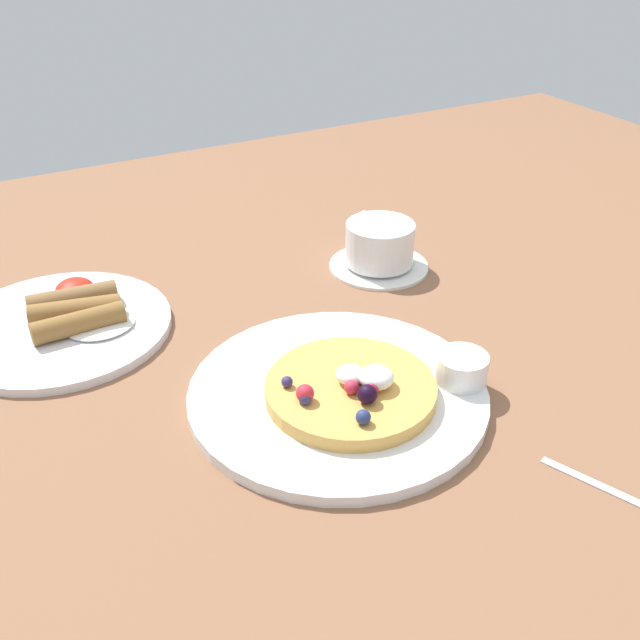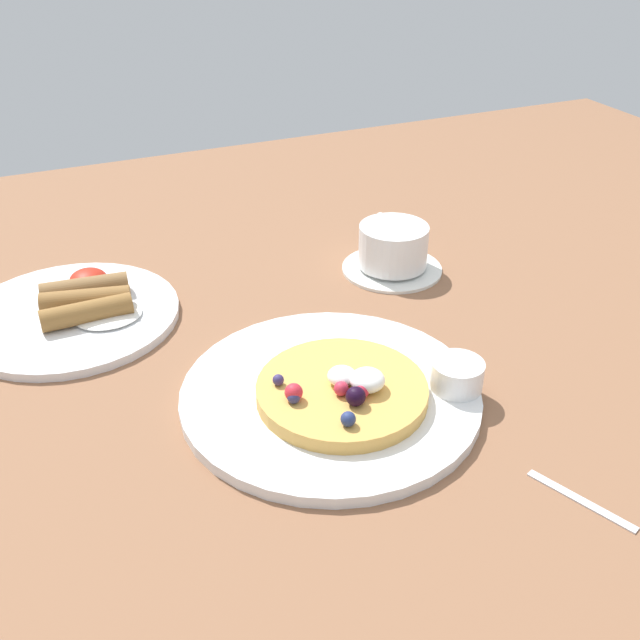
{
  "view_description": "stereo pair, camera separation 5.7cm",
  "coord_description": "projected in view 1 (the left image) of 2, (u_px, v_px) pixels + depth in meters",
  "views": [
    {
      "loc": [
        -0.26,
        -0.55,
        0.45
      ],
      "look_at": [
        0.06,
        0.04,
        0.04
      ],
      "focal_mm": 41.77,
      "sensor_mm": 36.0,
      "label": 1
    },
    {
      "loc": [
        -0.21,
        -0.57,
        0.45
      ],
      "look_at": [
        0.06,
        0.04,
        0.04
      ],
      "focal_mm": 41.77,
      "sensor_mm": 36.0,
      "label": 2
    }
  ],
  "objects": [
    {
      "name": "coffee_cup",
      "position": [
        379.0,
        242.0,
        0.95
      ],
      "size": [
        0.09,
        0.12,
        0.05
      ],
      "color": "white",
      "rests_on": "coffee_saucer"
    },
    {
      "name": "coffee_saucer",
      "position": [
        379.0,
        265.0,
        0.97
      ],
      "size": [
        0.13,
        0.13,
        0.01
      ],
      "primitive_type": "cylinder",
      "color": "white",
      "rests_on": "ground_plane"
    },
    {
      "name": "breakfast_plate",
      "position": [
        60.0,
        327.0,
        0.83
      ],
      "size": [
        0.25,
        0.25,
        0.01
      ],
      "primitive_type": "cylinder",
      "color": "white",
      "rests_on": "ground_plane"
    },
    {
      "name": "pancake_with_berries",
      "position": [
        352.0,
        389.0,
        0.71
      ],
      "size": [
        0.16,
        0.16,
        0.03
      ],
      "color": "gold",
      "rests_on": "pancake_plate"
    },
    {
      "name": "fried_breakfast",
      "position": [
        79.0,
        308.0,
        0.84
      ],
      "size": [
        0.11,
        0.13,
        0.03
      ],
      "color": "brown",
      "rests_on": "breakfast_plate"
    },
    {
      "name": "pancake_plate",
      "position": [
        338.0,
        394.0,
        0.73
      ],
      "size": [
        0.29,
        0.29,
        0.01
      ],
      "primitive_type": "cylinder",
      "color": "white",
      "rests_on": "ground_plane"
    },
    {
      "name": "ground_plane",
      "position": [
        289.0,
        396.0,
        0.76
      ],
      "size": [
        2.02,
        1.47,
        0.03
      ],
      "primitive_type": "cube",
      "color": "brown"
    },
    {
      "name": "syrup_ramekin",
      "position": [
        462.0,
        368.0,
        0.73
      ],
      "size": [
        0.05,
        0.05,
        0.03
      ],
      "color": "white",
      "rests_on": "pancake_plate"
    }
  ]
}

